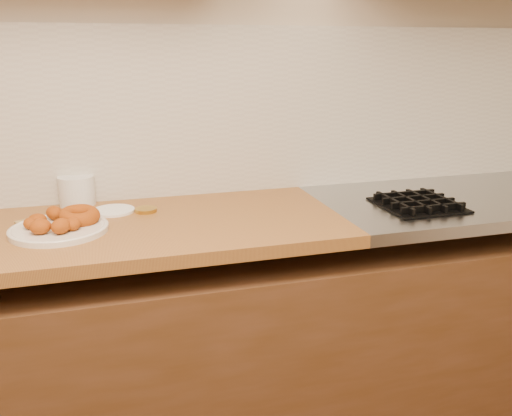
# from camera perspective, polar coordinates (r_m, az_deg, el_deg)

# --- Properties ---
(wall_back) EXTENTS (4.00, 0.02, 2.70)m
(wall_back) POSITION_cam_1_polar(r_m,az_deg,el_deg) (1.96, -9.68, 14.16)
(wall_back) COLOR #C4B299
(wall_back) RESTS_ON ground
(base_cabinet) EXTENTS (3.60, 0.60, 0.77)m
(base_cabinet) POSITION_cam_1_polar(r_m,az_deg,el_deg) (1.95, -7.13, -15.67)
(base_cabinet) COLOR #553220
(base_cabinet) RESTS_ON floor
(stovetop) EXTENTS (1.30, 0.62, 0.04)m
(stovetop) POSITION_cam_1_polar(r_m,az_deg,el_deg) (2.21, 23.16, 0.96)
(stovetop) COLOR #9EA0A5
(stovetop) RESTS_ON base_cabinet
(backsplash) EXTENTS (3.60, 0.02, 0.60)m
(backsplash) POSITION_cam_1_polar(r_m,az_deg,el_deg) (1.96, -9.43, 9.78)
(backsplash) COLOR #BAB5A7
(backsplash) RESTS_ON wall_back
(burner_grates) EXTENTS (0.91, 0.26, 0.03)m
(burner_grates) POSITION_cam_1_polar(r_m,az_deg,el_deg) (2.13, 24.06, 1.16)
(burner_grates) COLOR black
(burner_grates) RESTS_ON stovetop
(donut_plate) EXTENTS (0.28, 0.28, 0.02)m
(donut_plate) POSITION_cam_1_polar(r_m,az_deg,el_deg) (1.70, -20.01, -2.13)
(donut_plate) COLOR silver
(donut_plate) RESTS_ON butcher_block
(ring_donut) EXTENTS (0.17, 0.17, 0.05)m
(ring_donut) POSITION_cam_1_polar(r_m,az_deg,el_deg) (1.72, -18.11, -0.75)
(ring_donut) COLOR #9F4408
(ring_donut) RESTS_ON donut_plate
(fried_dough_chunks) EXTENTS (0.17, 0.22, 0.04)m
(fried_dough_chunks) POSITION_cam_1_polar(r_m,az_deg,el_deg) (1.68, -20.87, -1.40)
(fried_dough_chunks) COLOR #9F4408
(fried_dough_chunks) RESTS_ON donut_plate
(plastic_tub) EXTENTS (0.12, 0.12, 0.10)m
(plastic_tub) POSITION_cam_1_polar(r_m,az_deg,el_deg) (1.97, -18.34, 1.76)
(plastic_tub) COLOR silver
(plastic_tub) RESTS_ON butcher_block
(tub_lid) EXTENTS (0.17, 0.17, 0.01)m
(tub_lid) POSITION_cam_1_polar(r_m,az_deg,el_deg) (1.86, -14.79, -0.26)
(tub_lid) COLOR white
(tub_lid) RESTS_ON butcher_block
(brass_jar_lid) EXTENTS (0.08, 0.08, 0.01)m
(brass_jar_lid) POSITION_cam_1_polar(r_m,az_deg,el_deg) (1.83, -11.51, -0.20)
(brass_jar_lid) COLOR #B89231
(brass_jar_lid) RESTS_ON butcher_block
(wooden_utensil) EXTENTS (0.18, 0.12, 0.02)m
(wooden_utensil) POSITION_cam_1_polar(r_m,az_deg,el_deg) (1.83, -21.17, -0.95)
(wooden_utensil) COLOR #9D8147
(wooden_utensil) RESTS_ON butcher_block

